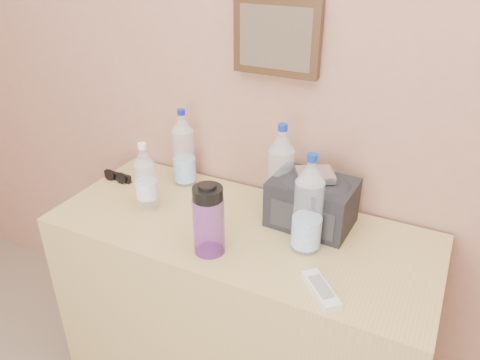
% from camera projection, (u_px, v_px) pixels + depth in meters
% --- Properties ---
extents(picture_frame, '(0.30, 0.03, 0.25)m').
position_uv_depth(picture_frame, '(276.00, 37.00, 1.52)').
color(picture_frame, '#382311').
rests_on(picture_frame, room_shell).
extents(dresser, '(1.31, 0.55, 0.82)m').
position_uv_depth(dresser, '(240.00, 316.00, 1.78)').
color(dresser, '#B17E4F').
rests_on(dresser, ground).
extents(pet_large_b, '(0.08, 0.08, 0.31)m').
position_uv_depth(pet_large_b, '(184.00, 152.00, 1.80)').
color(pet_large_b, white).
rests_on(pet_large_b, dresser).
extents(pet_large_c, '(0.09, 0.09, 0.33)m').
position_uv_depth(pet_large_c, '(281.00, 175.00, 1.60)').
color(pet_large_c, white).
rests_on(pet_large_c, dresser).
extents(pet_large_d, '(0.09, 0.09, 0.33)m').
position_uv_depth(pet_large_d, '(308.00, 209.00, 1.41)').
color(pet_large_d, white).
rests_on(pet_large_d, dresser).
extents(pet_small, '(0.07, 0.07, 0.25)m').
position_uv_depth(pet_small, '(146.00, 181.00, 1.64)').
color(pet_small, silver).
rests_on(pet_small, dresser).
extents(nalgene_bottle, '(0.10, 0.10, 0.24)m').
position_uv_depth(nalgene_bottle, '(209.00, 219.00, 1.42)').
color(nalgene_bottle, '#6B2896').
rests_on(nalgene_bottle, dresser).
extents(sunglasses, '(0.13, 0.05, 0.03)m').
position_uv_depth(sunglasses, '(118.00, 177.00, 1.87)').
color(sunglasses, black).
rests_on(sunglasses, dresser).
extents(ac_remote, '(0.15, 0.15, 0.02)m').
position_uv_depth(ac_remote, '(321.00, 290.00, 1.30)').
color(ac_remote, white).
rests_on(ac_remote, dresser).
extents(toiletry_bag, '(0.28, 0.21, 0.19)m').
position_uv_depth(toiletry_bag, '(312.00, 200.00, 1.56)').
color(toiletry_bag, black).
rests_on(toiletry_bag, dresser).
extents(foil_packet, '(0.15, 0.14, 0.02)m').
position_uv_depth(foil_packet, '(315.00, 175.00, 1.50)').
color(foil_packet, silver).
rests_on(foil_packet, toiletry_bag).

